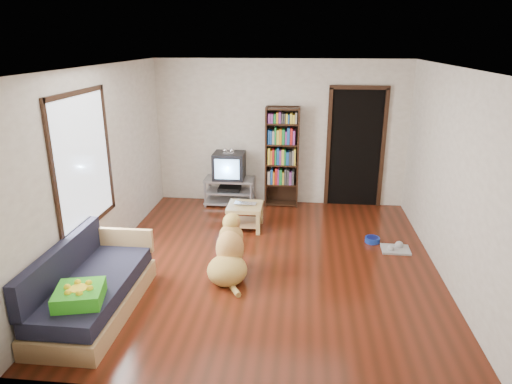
# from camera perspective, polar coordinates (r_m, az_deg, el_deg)

# --- Properties ---
(ground) EXTENTS (5.00, 5.00, 0.00)m
(ground) POSITION_cam_1_polar(r_m,az_deg,el_deg) (6.34, 1.59, -8.78)
(ground) COLOR #511B0E
(ground) RESTS_ON ground
(ceiling) EXTENTS (5.00, 5.00, 0.00)m
(ceiling) POSITION_cam_1_polar(r_m,az_deg,el_deg) (5.64, 1.83, 15.38)
(ceiling) COLOR white
(ceiling) RESTS_ON ground
(wall_back) EXTENTS (4.50, 0.00, 4.50)m
(wall_back) POSITION_cam_1_polar(r_m,az_deg,el_deg) (8.29, 3.03, 7.33)
(wall_back) COLOR silver
(wall_back) RESTS_ON ground
(wall_front) EXTENTS (4.50, 0.00, 4.50)m
(wall_front) POSITION_cam_1_polar(r_m,az_deg,el_deg) (3.54, -1.44, -8.59)
(wall_front) COLOR silver
(wall_front) RESTS_ON ground
(wall_left) EXTENTS (0.00, 5.00, 5.00)m
(wall_left) POSITION_cam_1_polar(r_m,az_deg,el_deg) (6.43, -18.76, 3.03)
(wall_left) COLOR silver
(wall_left) RESTS_ON ground
(wall_right) EXTENTS (0.00, 5.00, 5.00)m
(wall_right) POSITION_cam_1_polar(r_m,az_deg,el_deg) (6.13, 23.18, 1.77)
(wall_right) COLOR silver
(wall_right) RESTS_ON ground
(green_cushion) EXTENTS (0.55, 0.55, 0.15)m
(green_cushion) POSITION_cam_1_polar(r_m,az_deg,el_deg) (4.98, -21.20, -11.91)
(green_cushion) COLOR green
(green_cushion) RESTS_ON sofa
(laptop) EXTENTS (0.37, 0.26, 0.03)m
(laptop) POSITION_cam_1_polar(r_m,az_deg,el_deg) (7.25, -1.43, -1.60)
(laptop) COLOR silver
(laptop) RESTS_ON coffee_table
(dog_bowl) EXTENTS (0.22, 0.22, 0.08)m
(dog_bowl) POSITION_cam_1_polar(r_m,az_deg,el_deg) (7.13, 14.33, -5.81)
(dog_bowl) COLOR navy
(dog_bowl) RESTS_ON ground
(grey_rag) EXTENTS (0.41, 0.33, 0.03)m
(grey_rag) POSITION_cam_1_polar(r_m,az_deg,el_deg) (6.97, 17.04, -6.88)
(grey_rag) COLOR #ABABAB
(grey_rag) RESTS_ON ground
(window) EXTENTS (0.03, 1.46, 1.70)m
(window) POSITION_cam_1_polar(r_m,az_deg,el_deg) (5.94, -20.77, 3.57)
(window) COLOR white
(window) RESTS_ON wall_left
(doorway) EXTENTS (1.03, 0.05, 2.19)m
(doorway) POSITION_cam_1_polar(r_m,az_deg,el_deg) (8.35, 12.34, 5.74)
(doorway) COLOR black
(doorway) RESTS_ON wall_back
(tv_stand) EXTENTS (0.90, 0.45, 0.50)m
(tv_stand) POSITION_cam_1_polar(r_m,az_deg,el_deg) (8.41, -3.32, 0.21)
(tv_stand) COLOR #99999E
(tv_stand) RESTS_ON ground
(crt_tv) EXTENTS (0.55, 0.52, 0.58)m
(crt_tv) POSITION_cam_1_polar(r_m,az_deg,el_deg) (8.29, -3.35, 3.37)
(crt_tv) COLOR black
(crt_tv) RESTS_ON tv_stand
(bookshelf) EXTENTS (0.60, 0.30, 1.80)m
(bookshelf) POSITION_cam_1_polar(r_m,az_deg,el_deg) (8.20, 3.29, 5.05)
(bookshelf) COLOR black
(bookshelf) RESTS_ON ground
(sofa) EXTENTS (0.80, 1.80, 0.80)m
(sofa) POSITION_cam_1_polar(r_m,az_deg,el_deg) (5.50, -19.90, -11.49)
(sofa) COLOR tan
(sofa) RESTS_ON ground
(coffee_table) EXTENTS (0.55, 0.55, 0.40)m
(coffee_table) POSITION_cam_1_polar(r_m,az_deg,el_deg) (7.32, -1.39, -2.50)
(coffee_table) COLOR tan
(coffee_table) RESTS_ON ground
(dog) EXTENTS (0.52, 0.99, 0.81)m
(dog) POSITION_cam_1_polar(r_m,az_deg,el_deg) (5.89, -3.37, -7.86)
(dog) COLOR tan
(dog) RESTS_ON ground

